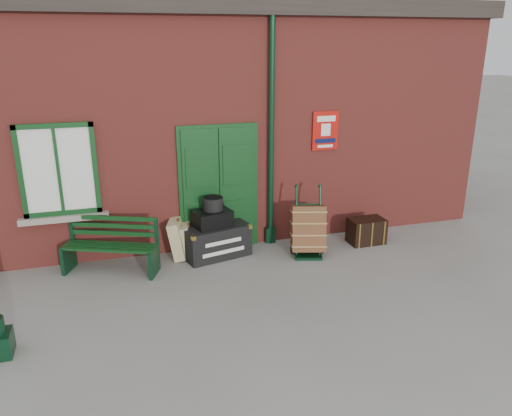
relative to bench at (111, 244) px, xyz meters
name	(u,v)px	position (x,y,z in m)	size (l,w,h in m)	color
ground	(259,280)	(2.21, -1.03, -0.47)	(80.00, 80.00, 0.00)	gray
station_building	(210,113)	(2.20, 2.46, 1.69)	(10.30, 4.30, 4.36)	#9D3A32
bench	(111,244)	(0.00, 0.00, 0.00)	(1.57, 1.02, 0.93)	#0F3A16
houdini_trunk	(216,241)	(1.75, 0.11, -0.19)	(1.12, 0.62, 0.56)	black
strongbox	(212,218)	(1.70, 0.11, 0.23)	(0.62, 0.45, 0.28)	black
hatbox	(213,204)	(1.73, 0.14, 0.49)	(0.34, 0.34, 0.22)	black
suitcase_back	(178,239)	(1.10, 0.22, -0.13)	(0.19, 0.47, 0.66)	#C5B781
suitcase_front	(188,240)	(1.28, 0.22, -0.17)	(0.17, 0.43, 0.57)	#C5B781
porter_trolley	(308,229)	(3.33, -0.29, -0.01)	(0.73, 0.76, 1.20)	black
dark_trunk	(366,231)	(4.57, -0.12, -0.23)	(0.65, 0.42, 0.47)	black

